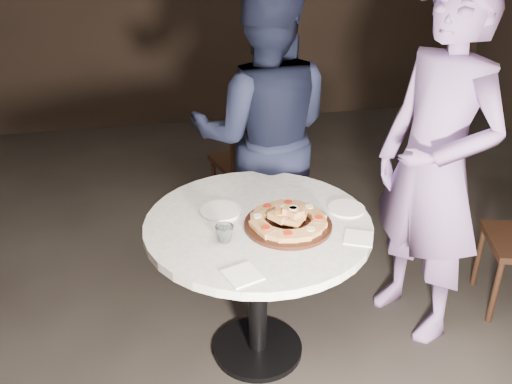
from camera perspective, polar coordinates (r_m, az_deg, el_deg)
floor at (r=3.16m, az=3.01°, el=-15.74°), size 7.00×7.00×0.00m
table at (r=2.76m, az=0.20°, el=-5.62°), size 1.35×1.35×0.80m
serving_board at (r=2.64m, az=3.21°, el=-3.28°), size 0.43×0.43×0.02m
focaccia_pile at (r=2.62m, az=3.31°, el=-2.62°), size 0.37×0.36×0.10m
plate_left at (r=2.75m, az=-3.54°, el=-1.90°), size 0.26×0.26×0.01m
plate_right at (r=2.80m, az=9.03°, el=-1.64°), size 0.18×0.18×0.01m
water_glass at (r=2.52m, az=-3.15°, el=-4.18°), size 0.10×0.10×0.08m
napkin_near at (r=2.32m, az=-1.37°, el=-8.29°), size 0.17×0.17×0.01m
napkin_far at (r=2.59m, az=10.22°, el=-4.54°), size 0.17×0.17×0.01m
chair_far at (r=3.98m, az=-0.40°, el=3.41°), size 0.53×0.54×0.90m
diner_navy at (r=3.37m, az=0.77°, el=5.71°), size 1.00×0.85×1.80m
diner_teal at (r=2.98m, az=17.45°, el=2.22°), size 0.67×0.81×1.89m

